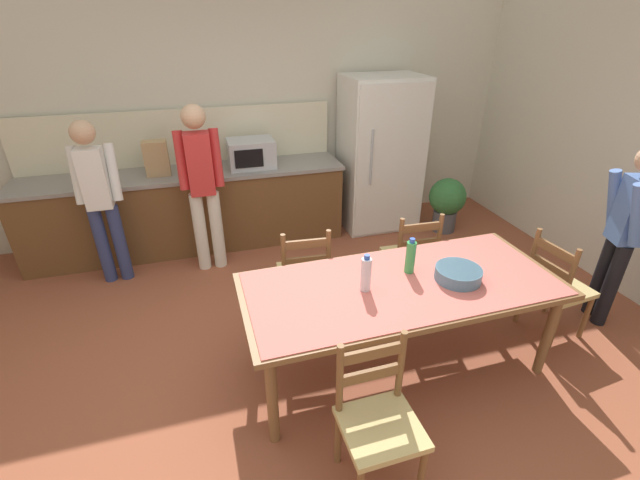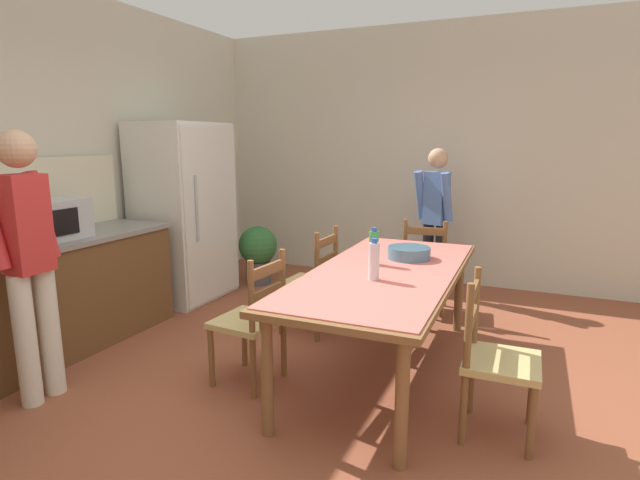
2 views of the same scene
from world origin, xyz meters
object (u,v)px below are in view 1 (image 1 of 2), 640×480
(chair_head_end, at_px, (556,287))
(person_at_counter, at_px, (202,182))
(chair_side_far_left, at_px, (304,275))
(chair_side_near_left, at_px, (378,421))
(paper_bag, at_px, (156,158))
(person_by_table, at_px, (624,230))
(refrigerator, at_px, (380,155))
(bottle_near_centre, at_px, (366,274))
(dining_table, at_px, (401,291))
(potted_plant, at_px, (447,201))
(microwave, at_px, (251,153))
(chair_side_far_right, at_px, (410,257))
(serving_bowl, at_px, (458,273))
(person_at_sink, at_px, (99,196))
(bottle_off_centre, at_px, (410,257))

(chair_head_end, bearing_deg, person_at_counter, 49.01)
(chair_side_far_left, distance_m, chair_head_end, 2.06)
(chair_head_end, xyz_separation_m, chair_side_near_left, (-1.90, -0.79, 0.00))
(paper_bag, relative_size, person_by_table, 0.23)
(refrigerator, relative_size, bottle_near_centre, 6.68)
(dining_table, distance_m, person_by_table, 1.96)
(chair_head_end, relative_size, potted_plant, 1.36)
(microwave, height_order, potted_plant, microwave)
(dining_table, height_order, chair_side_far_right, chair_side_far_right)
(chair_side_far_right, height_order, person_at_counter, person_at_counter)
(paper_bag, relative_size, bottle_near_centre, 1.33)
(microwave, bearing_deg, person_by_table, -41.99)
(bottle_near_centre, relative_size, chair_side_far_right, 0.30)
(chair_side_near_left, xyz_separation_m, person_by_table, (2.45, 0.82, 0.43))
(chair_side_far_right, xyz_separation_m, potted_plant, (1.10, 1.19, -0.06))
(person_at_counter, relative_size, person_by_table, 1.09)
(serving_bowl, xyz_separation_m, person_at_sink, (-2.57, 1.98, 0.10))
(paper_bag, bearing_deg, person_at_counter, -50.43)
(chair_head_end, bearing_deg, person_by_table, -92.80)
(person_at_counter, bearing_deg, refrigerator, -76.61)
(chair_side_far_left, height_order, chair_side_far_right, same)
(bottle_off_centre, bearing_deg, serving_bowl, -33.90)
(paper_bag, relative_size, chair_side_far_left, 0.40)
(refrigerator, xyz_separation_m, serving_bowl, (-0.47, -2.46, -0.10))
(dining_table, height_order, potted_plant, dining_table)
(person_at_sink, xyz_separation_m, potted_plant, (3.76, 0.05, -0.51))
(chair_side_far_right, distance_m, person_by_table, 1.69)
(paper_bag, height_order, person_at_counter, person_at_counter)
(microwave, xyz_separation_m, chair_head_end, (2.09, -2.40, -0.60))
(chair_side_far_right, height_order, chair_head_end, same)
(dining_table, relative_size, potted_plant, 3.35)
(chair_side_far_right, xyz_separation_m, person_at_counter, (-1.73, 1.12, 0.51))
(microwave, xyz_separation_m, chair_side_far_left, (0.17, -1.65, -0.60))
(chair_side_near_left, bearing_deg, chair_side_far_right, 56.78)
(refrigerator, relative_size, person_at_counter, 1.07)
(bottle_near_centre, height_order, serving_bowl, bottle_near_centre)
(chair_side_near_left, distance_m, potted_plant, 3.44)
(chair_side_far_right, relative_size, person_at_sink, 0.57)
(person_at_counter, xyz_separation_m, person_by_table, (3.20, -1.85, -0.08))
(chair_side_far_left, distance_m, person_at_counter, 1.44)
(chair_head_end, bearing_deg, chair_side_far_right, 44.56)
(chair_head_end, height_order, person_by_table, person_by_table)
(chair_side_far_right, bearing_deg, person_at_sink, -20.48)
(refrigerator, bearing_deg, dining_table, -109.75)
(refrigerator, distance_m, chair_head_end, 2.48)
(chair_side_far_left, bearing_deg, person_at_sink, -29.95)
(chair_head_end, relative_size, person_at_sink, 0.57)
(refrigerator, xyz_separation_m, chair_side_near_left, (-1.35, -3.17, -0.46))
(refrigerator, xyz_separation_m, bottle_off_centre, (-0.75, -2.27, -0.02))
(chair_side_near_left, xyz_separation_m, person_at_sink, (-1.69, 2.69, 0.46))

